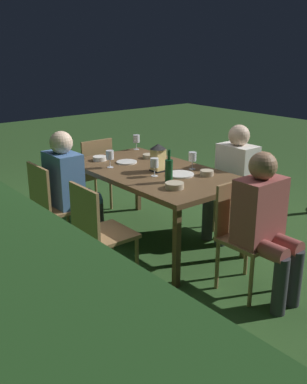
{
  "coord_description": "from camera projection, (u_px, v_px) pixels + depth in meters",
  "views": [
    {
      "loc": [
        -3.15,
        2.56,
        1.87
      ],
      "look_at": [
        0.0,
        0.0,
        0.52
      ],
      "focal_mm": 41.09,
      "sensor_mm": 36.0,
      "label": 1
    }
  ],
  "objects": [
    {
      "name": "green_bottle_on_table",
      "position": [
        169.0,
        170.0,
        3.8
      ],
      "size": [
        0.07,
        0.07,
        0.29
      ],
      "color": "#144723",
      "rests_on": "dining_table"
    },
    {
      "name": "wine_glass_c",
      "position": [
        136.0,
        139.0,
        5.01
      ],
      "size": [
        0.08,
        0.08,
        0.17
      ],
      "color": "silver",
      "rests_on": "dining_table"
    },
    {
      "name": "bowl_dip",
      "position": [
        174.0,
        185.0,
        3.66
      ],
      "size": [
        0.16,
        0.16,
        0.05
      ],
      "color": "#BCAD8E",
      "rests_on": "dining_table"
    },
    {
      "name": "ground_plane",
      "position": [
        153.0,
        241.0,
        4.44
      ],
      "size": [
        16.0,
        16.0,
        0.0
      ],
      "primitive_type": "plane",
      "color": "#2D5123"
    },
    {
      "name": "potted_plant_by_hedge",
      "position": [
        154.0,
        358.0,
        2.12
      ],
      "size": [
        0.55,
        0.55,
        0.77
      ],
      "color": "brown",
      "rests_on": "ground"
    },
    {
      "name": "chair_side_left_a",
      "position": [
        244.0,
        187.0,
        4.53
      ],
      "size": [
        0.42,
        0.4,
        0.87
      ],
      "color": "#937047",
      "rests_on": "ground"
    },
    {
      "name": "wine_glass_d",
      "position": [
        154.0,
        164.0,
        3.97
      ],
      "size": [
        0.08,
        0.08,
        0.17
      ],
      "color": "silver",
      "rests_on": "dining_table"
    },
    {
      "name": "lantern_centerpiece",
      "position": [
        158.0,
        156.0,
        4.12
      ],
      "size": [
        0.15,
        0.15,
        0.27
      ],
      "color": "black",
      "rests_on": "dining_table"
    },
    {
      "name": "person_in_rust",
      "position": [
        266.0,
        221.0,
        3.27
      ],
      "size": [
        0.48,
        0.38,
        1.15
      ],
      "color": "#9E4C47",
      "rests_on": "ground"
    },
    {
      "name": "person_in_blue",
      "position": [
        70.0,
        184.0,
        4.12
      ],
      "size": [
        0.38,
        0.47,
        1.15
      ],
      "color": "#426699",
      "rests_on": "ground"
    },
    {
      "name": "wine_glass_b",
      "position": [
        192.0,
        157.0,
        4.2
      ],
      "size": [
        0.08,
        0.08,
        0.17
      ],
      "color": "silver",
      "rests_on": "dining_table"
    },
    {
      "name": "wine_glass_a",
      "position": [
        110.0,
        156.0,
        4.26
      ],
      "size": [
        0.08,
        0.08,
        0.17
      ],
      "color": "silver",
      "rests_on": "dining_table"
    },
    {
      "name": "bowl_salad",
      "position": [
        149.0,
        156.0,
        4.65
      ],
      "size": [
        0.13,
        0.13,
        0.04
      ],
      "color": "#BCAD8E",
      "rests_on": "dining_table"
    },
    {
      "name": "bowl_olives",
      "position": [
        100.0,
        158.0,
        4.56
      ],
      "size": [
        0.14,
        0.14,
        0.04
      ],
      "color": "silver",
      "rests_on": "dining_table"
    },
    {
      "name": "person_in_cream",
      "position": [
        232.0,
        177.0,
        4.36
      ],
      "size": [
        0.38,
        0.47,
        1.15
      ],
      "color": "white",
      "rests_on": "ground"
    },
    {
      "name": "chair_head_near",
      "position": [
        244.0,
        231.0,
        3.46
      ],
      "size": [
        0.4,
        0.42,
        0.87
      ],
      "color": "#937047",
      "rests_on": "ground"
    },
    {
      "name": "chair_head_far",
      "position": [
        93.0,
        171.0,
        5.12
      ],
      "size": [
        0.4,
        0.42,
        0.87
      ],
      "color": "#937047",
      "rests_on": "ground"
    },
    {
      "name": "dining_table",
      "position": [
        153.0,
        175.0,
        4.22
      ],
      "size": [
        1.76,
        0.98,
        0.74
      ],
      "color": "brown",
      "rests_on": "ground"
    },
    {
      "name": "chair_side_right_a",
      "position": [
        98.0,
        231.0,
        3.47
      ],
      "size": [
        0.42,
        0.4,
        0.87
      ],
      "color": "#937047",
      "rests_on": "ground"
    },
    {
      "name": "plate_b",
      "position": [
        127.0,
        162.0,
        4.47
      ],
      "size": [
        0.21,
        0.21,
        0.01
      ],
      "primitive_type": "cylinder",
      "color": "silver",
      "rests_on": "dining_table"
    },
    {
      "name": "chair_side_right_b",
      "position": [
        52.0,
        204.0,
        4.05
      ],
      "size": [
        0.42,
        0.4,
        0.87
      ],
      "color": "#937047",
      "rests_on": "ground"
    },
    {
      "name": "plate_a",
      "position": [
        180.0,
        174.0,
        4.04
      ],
      "size": [
        0.26,
        0.26,
        0.01
      ],
      "primitive_type": "cylinder",
      "color": "white",
      "rests_on": "dining_table"
    },
    {
      "name": "bowl_bread",
      "position": [
        207.0,
        173.0,
        4.02
      ],
      "size": [
        0.12,
        0.12,
        0.05
      ],
      "color": "#BCAD8E",
      "rests_on": "dining_table"
    }
  ]
}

